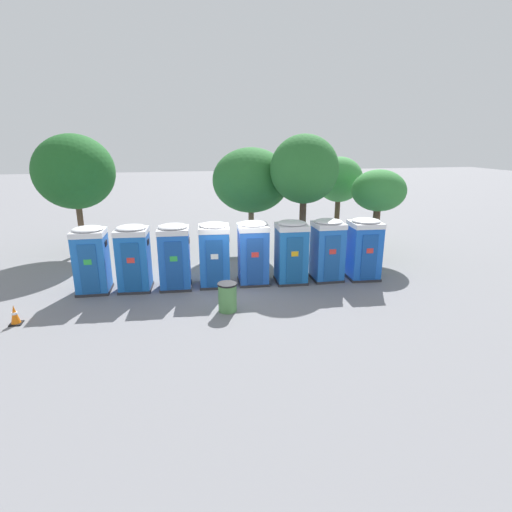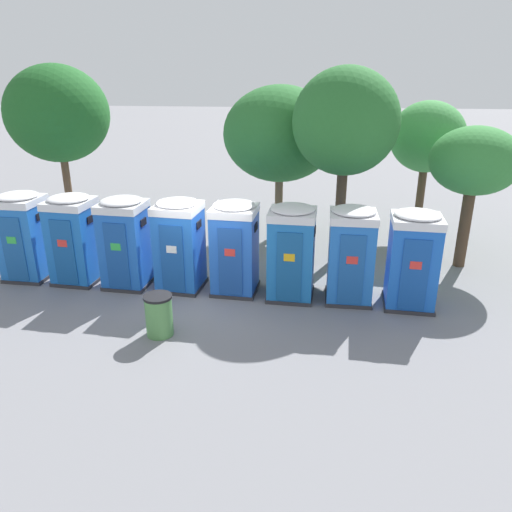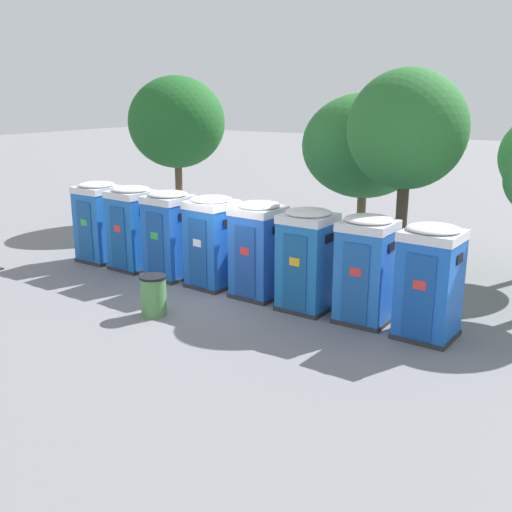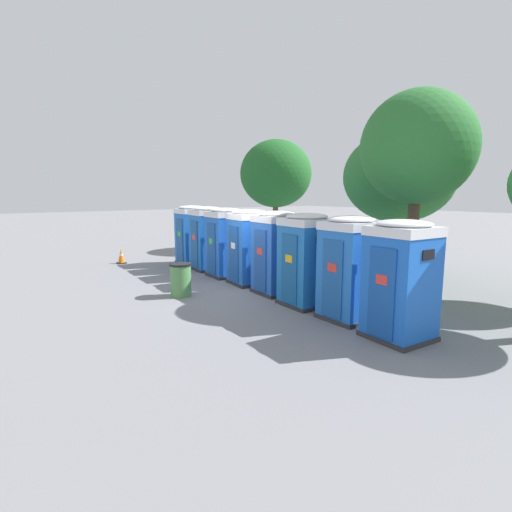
# 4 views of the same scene
# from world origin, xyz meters

# --- Properties ---
(ground_plane) EXTENTS (120.00, 120.00, 0.00)m
(ground_plane) POSITION_xyz_m (0.00, 0.00, 0.00)
(ground_plane) COLOR slate
(portapotty_0) EXTENTS (1.25, 1.25, 2.54)m
(portapotty_0) POSITION_xyz_m (-5.34, 0.64, 1.28)
(portapotty_0) COLOR #2D2D33
(portapotty_0) RESTS_ON ground
(portapotty_1) EXTENTS (1.31, 1.30, 2.54)m
(portapotty_1) POSITION_xyz_m (-3.81, 0.54, 1.28)
(portapotty_1) COLOR #2D2D33
(portapotty_1) RESTS_ON ground
(portapotty_2) EXTENTS (1.28, 1.29, 2.54)m
(portapotty_2) POSITION_xyz_m (-2.28, 0.42, 1.28)
(portapotty_2) COLOR #2D2D33
(portapotty_2) RESTS_ON ground
(portapotty_3) EXTENTS (1.32, 1.32, 2.54)m
(portapotty_3) POSITION_xyz_m (-0.74, 0.38, 1.28)
(portapotty_3) COLOR #2D2D33
(portapotty_3) RESTS_ON ground
(portapotty_4) EXTENTS (1.28, 1.28, 2.54)m
(portapotty_4) POSITION_xyz_m (0.79, 0.31, 1.28)
(portapotty_4) COLOR #2D2D33
(portapotty_4) RESTS_ON ground
(portapotty_5) EXTENTS (1.29, 1.27, 2.54)m
(portapotty_5) POSITION_xyz_m (2.31, 0.11, 1.28)
(portapotty_5) COLOR #2D2D33
(portapotty_5) RESTS_ON ground
(portapotty_6) EXTENTS (1.23, 1.23, 2.54)m
(portapotty_6) POSITION_xyz_m (3.85, 0.09, 1.28)
(portapotty_6) COLOR #2D2D33
(portapotty_6) RESTS_ON ground
(portapotty_7) EXTENTS (1.32, 1.29, 2.54)m
(portapotty_7) POSITION_xyz_m (5.37, -0.09, 1.28)
(portapotty_7) COLOR #2D2D33
(portapotty_7) RESTS_ON ground
(street_tree_0) EXTENTS (2.56, 2.56, 4.25)m
(street_tree_0) POSITION_xyz_m (7.45, 2.82, 3.22)
(street_tree_0) COLOR #4C3826
(street_tree_0) RESTS_ON ground
(street_tree_1) EXTENTS (3.84, 3.84, 5.24)m
(street_tree_1) POSITION_xyz_m (1.69, 5.11, 3.63)
(street_tree_1) COLOR brown
(street_tree_1) RESTS_ON ground
(street_tree_2) EXTENTS (3.83, 3.83, 5.89)m
(street_tree_2) POSITION_xyz_m (-6.80, 6.51, 4.07)
(street_tree_2) COLOR brown
(street_tree_2) RESTS_ON ground
(street_tree_3) EXTENTS (2.56, 2.56, 4.72)m
(street_tree_3) POSITION_xyz_m (6.74, 5.92, 3.47)
(street_tree_3) COLOR #4C3826
(street_tree_3) RESTS_ON ground
(street_tree_4) EXTENTS (3.10, 3.10, 5.86)m
(street_tree_4) POSITION_xyz_m (3.71, 2.91, 4.28)
(street_tree_4) COLOR #4C3826
(street_tree_4) RESTS_ON ground
(trash_can) EXTENTS (0.66, 0.66, 0.99)m
(trash_can) POSITION_xyz_m (-0.62, -2.22, 0.50)
(trash_can) COLOR #518C4C
(trash_can) RESTS_ON ground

